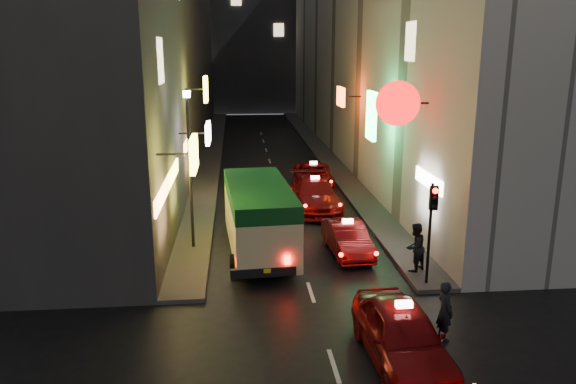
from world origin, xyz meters
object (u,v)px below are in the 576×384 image
object	(u,v)px
minibus	(259,211)
lamp_post	(190,160)
pedestrian_crossing	(445,307)
traffic_light	(432,213)
taxi_near	(402,331)

from	to	relation	value
minibus	lamp_post	size ratio (longest dim) A/B	1.08
minibus	pedestrian_crossing	world-z (taller)	minibus
minibus	lamp_post	world-z (taller)	lamp_post
traffic_light	taxi_near	bearing A→B (deg)	-116.57
minibus	traffic_light	world-z (taller)	traffic_light
minibus	traffic_light	distance (m)	6.77
lamp_post	taxi_near	bearing A→B (deg)	-56.48
taxi_near	lamp_post	distance (m)	11.16
minibus	pedestrian_crossing	size ratio (longest dim) A/B	3.46
taxi_near	pedestrian_crossing	world-z (taller)	taxi_near
taxi_near	pedestrian_crossing	bearing A→B (deg)	35.59
taxi_near	pedestrian_crossing	size ratio (longest dim) A/B	2.99
pedestrian_crossing	lamp_post	world-z (taller)	lamp_post
minibus	lamp_post	distance (m)	3.36
pedestrian_crossing	lamp_post	bearing A→B (deg)	33.22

